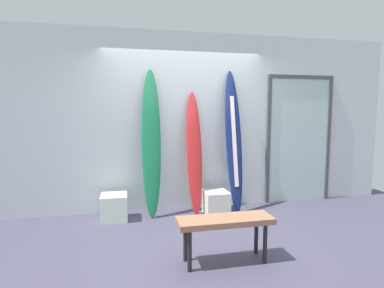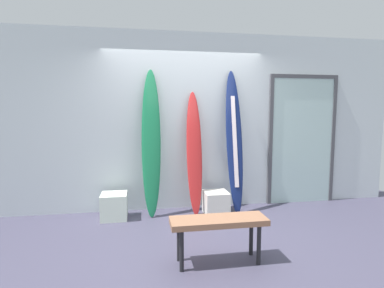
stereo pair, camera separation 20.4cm
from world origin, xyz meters
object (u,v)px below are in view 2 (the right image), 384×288
(glass_door, at_px, (302,138))
(surfboard_crimson, at_px, (194,153))
(bench, at_px, (219,224))
(display_block_center, at_px, (216,203))
(surfboard_navy, at_px, (234,142))
(surfboard_emerald, at_px, (151,143))
(display_block_left, at_px, (114,206))

(glass_door, bearing_deg, surfboard_crimson, -173.48)
(glass_door, xyz_separation_m, bench, (-1.94, -1.83, -0.71))
(surfboard_crimson, xyz_separation_m, display_block_center, (0.31, -0.15, -0.75))
(glass_door, bearing_deg, surfboard_navy, -168.81)
(surfboard_emerald, distance_m, surfboard_navy, 1.28)
(display_block_left, bearing_deg, display_block_center, -2.02)
(glass_door, bearing_deg, surfboard_emerald, -175.20)
(display_block_center, relative_size, glass_door, 0.17)
(bench, bearing_deg, surfboard_emerald, 111.00)
(surfboard_crimson, relative_size, bench, 1.88)
(display_block_center, bearing_deg, surfboard_navy, 19.45)
(surfboard_crimson, distance_m, glass_door, 1.93)
(surfboard_emerald, distance_m, surfboard_crimson, 0.68)
(surfboard_emerald, xyz_separation_m, surfboard_navy, (1.28, -0.04, 0.00))
(surfboard_emerald, relative_size, display_block_center, 6.01)
(display_block_center, bearing_deg, surfboard_crimson, 155.04)
(display_block_left, relative_size, bench, 0.37)
(bench, bearing_deg, display_block_left, 127.64)
(display_block_left, height_order, bench, bench)
(display_block_left, bearing_deg, surfboard_navy, 1.77)
(surfboard_emerald, height_order, surfboard_navy, surfboard_navy)
(display_block_left, height_order, glass_door, glass_door)
(surfboard_navy, relative_size, glass_door, 1.02)
(surfboard_navy, height_order, display_block_center, surfboard_navy)
(display_block_center, distance_m, glass_door, 1.89)
(surfboard_emerald, distance_m, glass_door, 2.57)
(surfboard_navy, height_order, display_block_left, surfboard_navy)
(surfboard_navy, relative_size, display_block_left, 5.93)
(surfboard_emerald, height_order, display_block_center, surfboard_emerald)
(surfboard_emerald, distance_m, display_block_center, 1.34)
(surfboard_emerald, height_order, bench, surfboard_emerald)
(display_block_left, bearing_deg, bench, -52.36)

